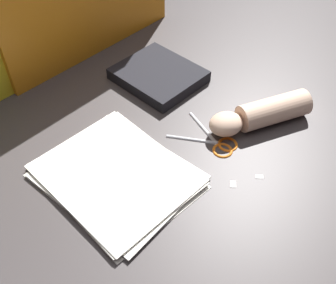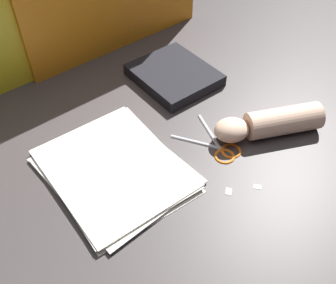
{
  "view_description": "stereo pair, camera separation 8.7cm",
  "coord_description": "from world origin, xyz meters",
  "px_view_note": "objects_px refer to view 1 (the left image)",
  "views": [
    {
      "loc": [
        -0.44,
        -0.47,
        0.69
      ],
      "look_at": [
        -0.01,
        -0.03,
        0.06
      ],
      "focal_mm": 42.0,
      "sensor_mm": 36.0,
      "label": 1
    },
    {
      "loc": [
        -0.37,
        -0.52,
        0.69
      ],
      "look_at": [
        -0.01,
        -0.03,
        0.06
      ],
      "focal_mm": 42.0,
      "sensor_mm": 36.0,
      "label": 2
    }
  ],
  "objects_px": {
    "scissors": "(215,141)",
    "hand_forearm": "(261,114)",
    "book_closed": "(158,75)",
    "paper_stack": "(116,175)"
  },
  "relations": [
    {
      "from": "scissors",
      "to": "book_closed",
      "type": "bearing_deg",
      "value": 74.53
    },
    {
      "from": "book_closed",
      "to": "hand_forearm",
      "type": "bearing_deg",
      "value": -80.13
    },
    {
      "from": "book_closed",
      "to": "scissors",
      "type": "height_order",
      "value": "book_closed"
    },
    {
      "from": "paper_stack",
      "to": "book_closed",
      "type": "relative_size",
      "value": 1.54
    },
    {
      "from": "paper_stack",
      "to": "book_closed",
      "type": "height_order",
      "value": "book_closed"
    },
    {
      "from": "scissors",
      "to": "hand_forearm",
      "type": "bearing_deg",
      "value": -15.67
    },
    {
      "from": "book_closed",
      "to": "scissors",
      "type": "distance_m",
      "value": 0.29
    },
    {
      "from": "paper_stack",
      "to": "hand_forearm",
      "type": "relative_size",
      "value": 1.28
    },
    {
      "from": "hand_forearm",
      "to": "paper_stack",
      "type": "bearing_deg",
      "value": 162.1
    },
    {
      "from": "scissors",
      "to": "hand_forearm",
      "type": "relative_size",
      "value": 0.64
    }
  ]
}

